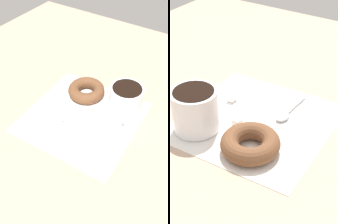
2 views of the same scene
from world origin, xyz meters
The scene contains 7 objects.
ground_plane centered at (0.00, 0.00, -1.00)cm, with size 120.00×120.00×2.00cm, color tan.
napkin centered at (-1.01, 0.42, 0.15)cm, with size 29.50×29.50×0.30cm, color white.
coffee_cup centered at (-9.02, 8.64, 4.67)cm, with size 11.81×9.04×8.44cm.
donut centered at (-9.31, -4.18, 1.99)cm, with size 11.00×11.00×3.39cm, color brown.
spoon centered at (3.95, -4.22, 0.71)cm, with size 11.31×2.51×0.90cm.
sugar_cube centered at (2.50, 8.57, 1.17)cm, with size 1.74×1.74×1.74cm, color white.
sugar_cube_extra centered at (-4.43, 2.21, 1.14)cm, with size 1.68×1.68×1.68cm, color white.
Camera 2 is at (-52.72, -33.08, 45.18)cm, focal length 60.00 mm.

